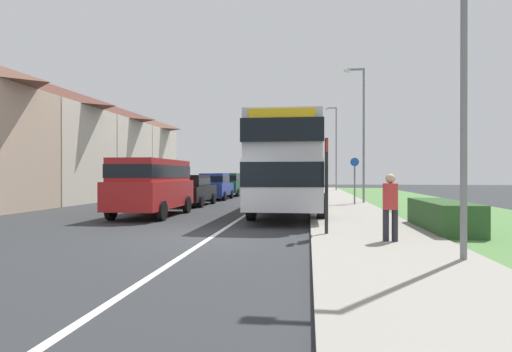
{
  "coord_description": "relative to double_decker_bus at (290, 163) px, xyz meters",
  "views": [
    {
      "loc": [
        2.53,
        -10.87,
        1.65
      ],
      "look_at": [
        0.7,
        4.04,
        1.6
      ],
      "focal_mm": 29.84,
      "sensor_mm": 36.0,
      "label": 1
    }
  ],
  "objects": [
    {
      "name": "street_lamp_near",
      "position": [
        3.47,
        -10.13,
        1.8
      ],
      "size": [
        1.14,
        0.2,
        6.8
      ],
      "color": "slate",
      "rests_on": "ground_plane"
    },
    {
      "name": "double_decker_bus",
      "position": [
        0.0,
        0.0,
        0.0
      ],
      "size": [
        2.8,
        11.07,
        3.7
      ],
      "color": "#BCBCC1",
      "rests_on": "ground_plane"
    },
    {
      "name": "parked_van_red",
      "position": [
        -5.34,
        -2.04,
        -0.81
      ],
      "size": [
        2.11,
        5.08,
        2.24
      ],
      "color": "#B21E1E",
      "rests_on": "ground_plane"
    },
    {
      "name": "bus_stop_sign",
      "position": [
        1.26,
        -7.05,
        -0.6
      ],
      "size": [
        0.09,
        0.52,
        2.6
      ],
      "color": "black",
      "rests_on": "ground_plane"
    },
    {
      "name": "cycle_route_sign",
      "position": [
        3.17,
        4.15,
        -0.72
      ],
      "size": [
        0.44,
        0.08,
        2.52
      ],
      "color": "slate",
      "rests_on": "ground_plane"
    },
    {
      "name": "parked_car_blue",
      "position": [
        -5.29,
        9.16,
        -1.2
      ],
      "size": [
        1.9,
        4.08,
        1.72
      ],
      "color": "navy",
      "rests_on": "ground_plane"
    },
    {
      "name": "parked_car_dark_green",
      "position": [
        -5.3,
        14.06,
        -1.19
      ],
      "size": [
        1.99,
        4.23,
        1.75
      ],
      "color": "#19472D",
      "rests_on": "ground_plane"
    },
    {
      "name": "street_lamp_mid",
      "position": [
        3.7,
        5.54,
        2.13
      ],
      "size": [
        1.14,
        0.2,
        7.46
      ],
      "color": "slate",
      "rests_on": "ground_plane"
    },
    {
      "name": "grass_verge_seaward",
      "position": [
        6.76,
        -1.35,
        -2.1
      ],
      "size": [
        6.0,
        68.0,
        0.08
      ],
      "primitive_type": "cube",
      "color": "#517F42",
      "rests_on": "ground_plane"
    },
    {
      "name": "lane_marking_centre",
      "position": [
        -1.74,
        0.65,
        -2.14
      ],
      "size": [
        0.14,
        60.0,
        0.01
      ],
      "primitive_type": "cube",
      "color": "silver",
      "rests_on": "ground_plane"
    },
    {
      "name": "pedestrian_at_stop",
      "position": [
        2.66,
        -8.17,
        -1.17
      ],
      "size": [
        0.34,
        0.34,
        1.67
      ],
      "color": "#23232D",
      "rests_on": "ground_plane"
    },
    {
      "name": "parked_car_black",
      "position": [
        -5.4,
        3.75,
        -1.24
      ],
      "size": [
        1.95,
        4.48,
        1.63
      ],
      "color": "black",
      "rests_on": "ground_plane"
    },
    {
      "name": "ground_plane",
      "position": [
        -1.74,
        -7.35,
        -2.14
      ],
      "size": [
        120.0,
        120.0,
        0.0
      ],
      "primitive_type": "plane",
      "color": "#2D3033"
    },
    {
      "name": "house_terrace_far_side",
      "position": [
        -15.02,
        8.08,
        1.48
      ],
      "size": [
        6.95,
        25.0,
        7.24
      ],
      "color": "#C1A88E",
      "rests_on": "ground_plane"
    },
    {
      "name": "pavement_near_side",
      "position": [
        2.46,
        -1.35,
        -2.08
      ],
      "size": [
        3.2,
        68.0,
        0.12
      ],
      "primitive_type": "cube",
      "color": "gray",
      "rests_on": "ground_plane"
    },
    {
      "name": "street_lamp_far",
      "position": [
        3.39,
        23.67,
        2.5
      ],
      "size": [
        1.14,
        0.2,
        8.17
      ],
      "color": "slate",
      "rests_on": "ground_plane"
    },
    {
      "name": "roadside_hedge",
      "position": [
        4.56,
        -5.67,
        -1.69
      ],
      "size": [
        1.1,
        3.65,
        0.9
      ],
      "primitive_type": "cube",
      "color": "#2D5128",
      "rests_on": "ground_plane"
    }
  ]
}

